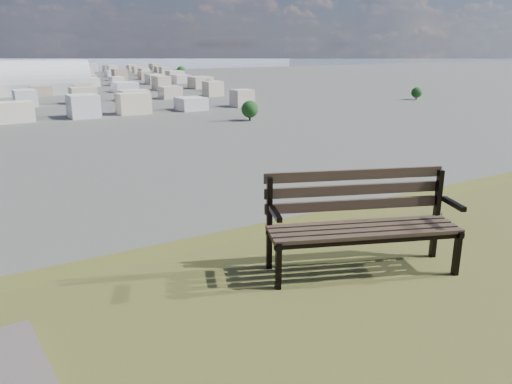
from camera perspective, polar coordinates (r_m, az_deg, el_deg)
park_bench at (r=4.89m, az=11.83°, el=-2.75°), size 1.89×1.19×0.95m
arena at (r=313.20m, az=-23.92°, el=11.23°), size 61.14×31.81×24.70m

